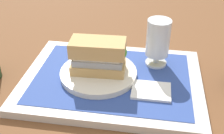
# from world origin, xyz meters

# --- Properties ---
(ground_plane) EXTENTS (3.00, 3.00, 0.00)m
(ground_plane) POSITION_xyz_m (0.00, 0.00, 0.00)
(ground_plane) COLOR brown
(tray) EXTENTS (0.44, 0.32, 0.02)m
(tray) POSITION_xyz_m (0.00, 0.00, 0.01)
(tray) COLOR silver
(tray) RESTS_ON ground_plane
(placemat) EXTENTS (0.38, 0.27, 0.00)m
(placemat) POSITION_xyz_m (0.00, 0.00, 0.02)
(placemat) COLOR #2D4793
(placemat) RESTS_ON tray
(plate) EXTENTS (0.19, 0.19, 0.01)m
(plate) POSITION_xyz_m (-0.03, 0.00, 0.03)
(plate) COLOR silver
(plate) RESTS_ON placemat
(sandwich) EXTENTS (0.13, 0.07, 0.08)m
(sandwich) POSITION_xyz_m (-0.03, 0.00, 0.08)
(sandwich) COLOR tan
(sandwich) RESTS_ON plate
(beer_glass) EXTENTS (0.06, 0.06, 0.12)m
(beer_glass) POSITION_xyz_m (0.11, 0.08, 0.09)
(beer_glass) COLOR silver
(beer_glass) RESTS_ON placemat
(napkin_folded) EXTENTS (0.09, 0.07, 0.01)m
(napkin_folded) POSITION_xyz_m (0.10, -0.05, 0.02)
(napkin_folded) COLOR white
(napkin_folded) RESTS_ON placemat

